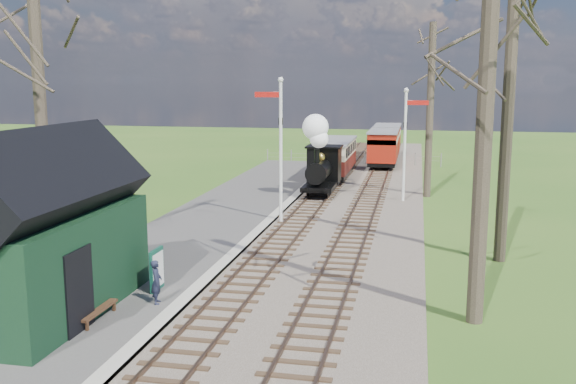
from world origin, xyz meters
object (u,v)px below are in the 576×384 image
at_px(station_shed, 42,234).
at_px(semaphore_near, 279,140).
at_px(bench, 90,303).
at_px(locomotive, 321,160).
at_px(sign_board, 157,270).
at_px(coach, 336,156).
at_px(semaphore_far, 406,136).
at_px(red_carriage_b, 387,140).
at_px(red_carriage_a, 383,147).
at_px(person, 157,282).

distance_m(station_shed, semaphore_near, 12.58).
bearing_deg(semaphore_near, bench, -100.00).
distance_m(locomotive, sign_board, 16.80).
height_order(semaphore_near, coach, semaphore_near).
relative_size(semaphore_near, semaphore_far, 1.09).
bearing_deg(bench, red_carriage_b, 81.36).
height_order(coach, bench, coach).
xyz_separation_m(red_carriage_a, bench, (-5.53, -30.92, -0.84)).
bearing_deg(coach, red_carriage_b, 77.01).
height_order(red_carriage_a, bench, red_carriage_a).
xyz_separation_m(station_shed, red_carriage_b, (6.90, 36.16, -0.80)).
relative_size(semaphore_near, person, 5.23).
relative_size(bench, person, 1.34).
distance_m(locomotive, red_carriage_b, 17.54).
distance_m(semaphore_near, semaphore_far, 7.91).
xyz_separation_m(locomotive, person, (-1.76, -17.65, -1.17)).
xyz_separation_m(station_shed, semaphore_near, (3.53, 12.00, 1.35)).
bearing_deg(semaphore_far, locomotive, 169.38).
distance_m(station_shed, bench, 2.15).
bearing_deg(station_shed, locomotive, 77.17).
bearing_deg(coach, person, -94.28).
bearing_deg(station_shed, red_carriage_b, 79.20).
bearing_deg(red_carriage_b, station_shed, -100.80).
bearing_deg(person, coach, -20.12).
bearing_deg(red_carriage_a, coach, -114.25).
bearing_deg(coach, bench, -96.65).
relative_size(station_shed, semaphore_far, 1.10).
height_order(station_shed, semaphore_near, semaphore_near).
xyz_separation_m(coach, sign_board, (-2.20, -22.67, -0.64)).
distance_m(semaphore_far, coach, 8.37).
bearing_deg(red_carriage_b, sign_board, -98.05).
xyz_separation_m(semaphore_far, sign_board, (-6.58, -15.79, -2.55)).
height_order(semaphore_far, coach, semaphore_far).
height_order(red_carriage_a, sign_board, red_carriage_a).
bearing_deg(station_shed, semaphore_near, 73.62).
xyz_separation_m(sign_board, person, (0.43, -1.04, -0.00)).
bearing_deg(red_carriage_a, semaphore_far, -82.02).
relative_size(red_carriage_b, person, 4.20).
bearing_deg(locomotive, red_carriage_a, 77.55).
bearing_deg(bench, sign_board, 73.59).
height_order(semaphore_far, red_carriage_a, semaphore_far).
bearing_deg(sign_board, red_carriage_b, 81.95).
bearing_deg(semaphore_far, coach, 122.44).
bearing_deg(red_carriage_b, locomotive, -98.57).
distance_m(station_shed, red_carriage_a, 31.43).
bearing_deg(semaphore_far, red_carriage_a, 97.98).
relative_size(red_carriage_a, red_carriage_b, 1.00).
height_order(semaphore_far, locomotive, semaphore_far).
xyz_separation_m(locomotive, red_carriage_a, (2.61, 11.83, -0.50)).
distance_m(coach, sign_board, 22.79).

